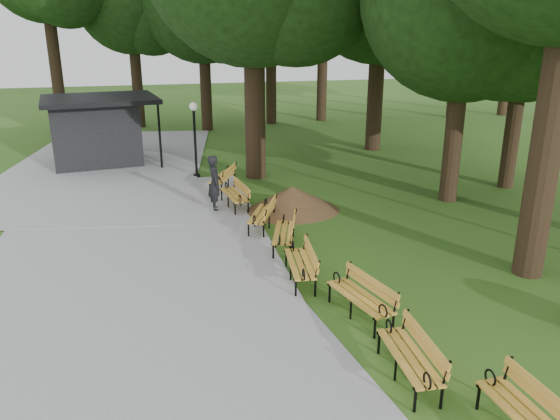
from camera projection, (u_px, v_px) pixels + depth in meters
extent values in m
plane|color=#2E5919|center=(310.00, 300.00, 12.05)|extent=(100.00, 100.00, 0.00)
cube|color=#99999C|center=(124.00, 264.00, 13.84)|extent=(12.00, 38.00, 0.06)
imported|color=black|center=(215.00, 183.00, 17.72)|extent=(0.45, 0.68, 1.84)
cylinder|color=black|center=(195.00, 143.00, 21.58)|extent=(0.10, 0.10, 2.72)
sphere|color=white|center=(193.00, 106.00, 21.12)|extent=(0.32, 0.32, 0.32)
cone|color=#47301C|center=(292.00, 199.00, 17.77)|extent=(2.64, 2.64, 0.84)
cylinder|color=black|center=(552.00, 112.00, 12.11)|extent=(0.70, 0.70, 7.89)
cylinder|color=black|center=(456.00, 111.00, 18.06)|extent=(0.60, 0.60, 6.18)
cylinder|color=black|center=(255.00, 81.00, 20.76)|extent=(0.80, 0.80, 7.57)
cylinder|color=black|center=(376.00, 74.00, 25.87)|extent=(0.76, 0.76, 7.22)
cylinder|color=black|center=(515.00, 111.00, 19.73)|extent=(0.56, 0.56, 5.68)
sphere|color=black|center=(529.00, 12.00, 18.66)|extent=(6.07, 6.07, 6.07)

